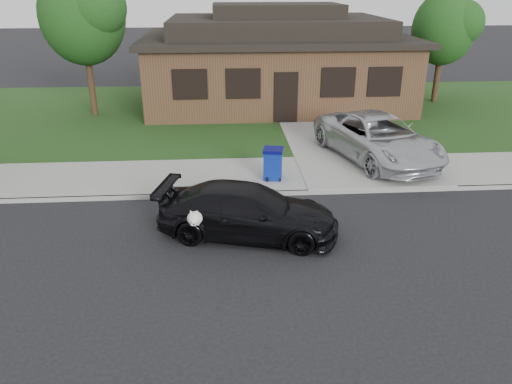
{
  "coord_description": "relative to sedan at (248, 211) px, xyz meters",
  "views": [
    {
      "loc": [
        1.27,
        -9.81,
        5.81
      ],
      "look_at": [
        2.04,
        1.2,
        1.1
      ],
      "focal_mm": 35.0,
      "sensor_mm": 36.0,
      "label": 1
    }
  ],
  "objects": [
    {
      "name": "curb",
      "position": [
        -1.84,
        2.4,
        -0.58
      ],
      "size": [
        60.0,
        0.12,
        0.12
      ],
      "primitive_type": "cube",
      "color": "gray",
      "rests_on": "ground"
    },
    {
      "name": "tree_0",
      "position": [
        -6.17,
        11.78,
        3.84
      ],
      "size": [
        3.78,
        3.6,
        6.34
      ],
      "color": "#332114",
      "rests_on": "ground"
    },
    {
      "name": "sedan",
      "position": [
        0.0,
        0.0,
        0.0
      ],
      "size": [
        4.68,
        2.78,
        1.27
      ],
      "rotation": [
        0.0,
        0.0,
        1.33
      ],
      "color": "black",
      "rests_on": "ground"
    },
    {
      "name": "lawn",
      "position": [
        -1.84,
        11.9,
        -0.57
      ],
      "size": [
        60.0,
        13.0,
        0.13
      ],
      "primitive_type": "cube",
      "color": "#193814",
      "rests_on": "ground"
    },
    {
      "name": "minivan",
      "position": [
        4.68,
        4.97,
        0.25
      ],
      "size": [
        3.86,
        5.85,
        1.49
      ],
      "primitive_type": "imported",
      "rotation": [
        0.0,
        0.0,
        0.28
      ],
      "color": "#B9BCC1",
      "rests_on": "driveway"
    },
    {
      "name": "tree_1",
      "position": [
        10.3,
        13.3,
        3.08
      ],
      "size": [
        3.15,
        3.0,
        5.25
      ],
      "color": "#332114",
      "rests_on": "ground"
    },
    {
      "name": "ground",
      "position": [
        -1.84,
        -1.1,
        -0.64
      ],
      "size": [
        120.0,
        120.0,
        0.0
      ],
      "primitive_type": "plane",
      "color": "black",
      "rests_on": "ground"
    },
    {
      "name": "recycling_bin",
      "position": [
        0.97,
        3.44,
        -0.03
      ],
      "size": [
        0.68,
        0.68,
        0.97
      ],
      "rotation": [
        0.0,
        0.0,
        -0.2
      ],
      "color": "navy",
      "rests_on": "sidewalk"
    },
    {
      "name": "house",
      "position": [
        2.16,
        13.9,
        1.5
      ],
      "size": [
        12.6,
        8.6,
        4.65
      ],
      "color": "#422B1C",
      "rests_on": "ground"
    },
    {
      "name": "driveway",
      "position": [
        4.16,
        8.9,
        -0.57
      ],
      "size": [
        4.5,
        13.0,
        0.14
      ],
      "primitive_type": "cube",
      "color": "gray",
      "rests_on": "ground"
    },
    {
      "name": "sidewalk",
      "position": [
        -1.84,
        3.9,
        -0.58
      ],
      "size": [
        60.0,
        3.0,
        0.12
      ],
      "primitive_type": "cube",
      "color": "gray",
      "rests_on": "ground"
    }
  ]
}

